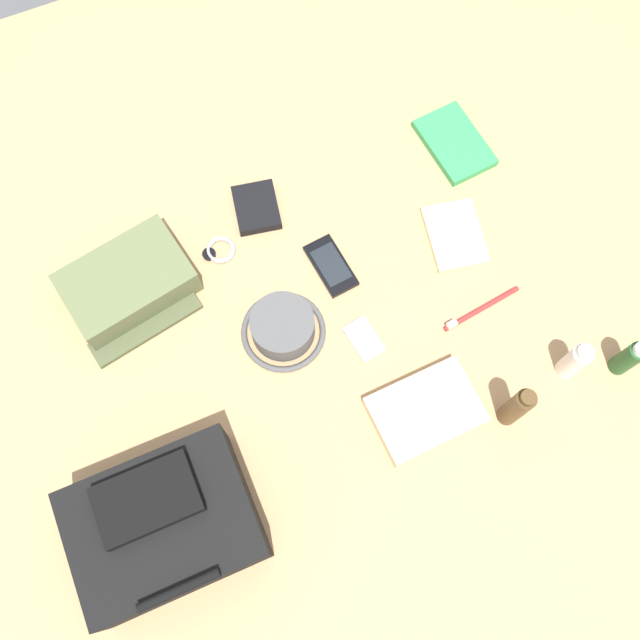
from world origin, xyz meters
The scene contains 15 objects.
ground_plane centered at (0.00, 0.00, -0.01)m, with size 2.64×2.02×0.02m, color tan.
backpack centered at (0.40, 0.25, 0.07)m, with size 0.31×0.24×0.16m.
toiletry_pouch centered at (0.32, -0.22, 0.04)m, with size 0.27×0.24×0.08m.
bucket_hat centered at (0.07, -0.02, 0.03)m, with size 0.17×0.17×0.07m.
shampoo_bottle centered at (-0.51, 0.31, 0.06)m, with size 0.04×0.04×0.12m.
toothpaste_tube centered at (-0.41, 0.27, 0.06)m, with size 0.04×0.04×0.12m.
cologne_bottle centered at (-0.26, 0.31, 0.08)m, with size 0.04×0.04×0.16m.
paperback_novel centered at (-0.44, -0.27, 0.01)m, with size 0.13×0.19×0.02m.
cell_phone centered at (-0.07, -0.11, 0.01)m, with size 0.08×0.13×0.01m.
media_player centered at (-0.07, 0.06, 0.01)m, with size 0.06×0.09×0.01m.
wristwatch centered at (0.13, -0.24, 0.01)m, with size 0.07×0.06×0.01m.
toothbrush centered at (-0.30, 0.10, 0.01)m, with size 0.18×0.03×0.02m.
wallet centered at (0.02, -0.29, 0.01)m, with size 0.09×0.11×0.02m, color black.
notepad centered at (-0.34, -0.07, 0.01)m, with size 0.11×0.15×0.02m, color beige.
folded_towel centered at (-0.11, 0.24, 0.02)m, with size 0.20×0.14×0.04m, color beige.
Camera 1 is at (0.18, 0.42, 1.36)m, focal length 40.03 mm.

